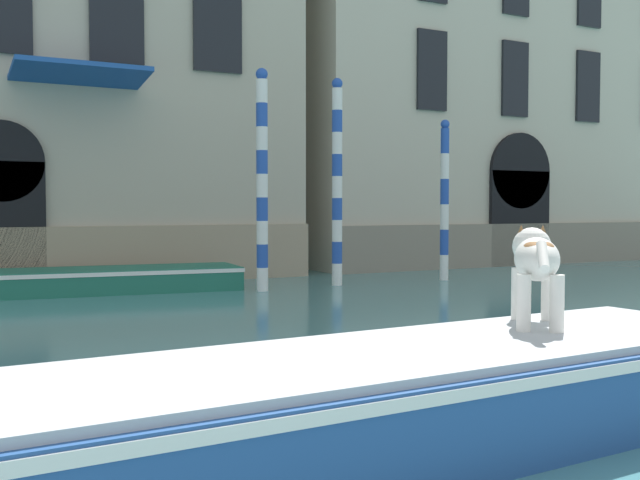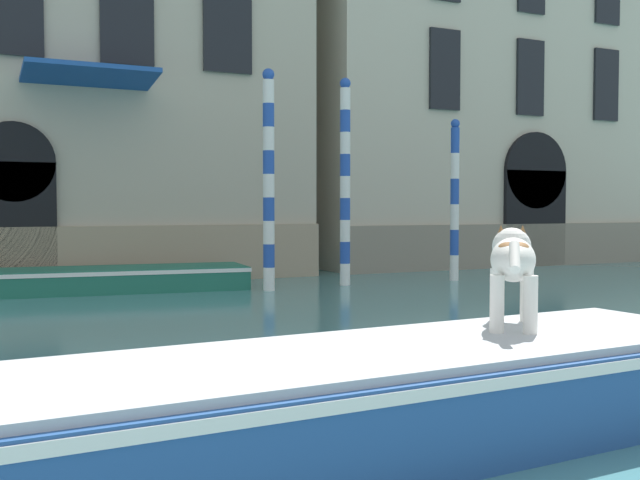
{
  "view_description": "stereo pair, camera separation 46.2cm",
  "coord_description": "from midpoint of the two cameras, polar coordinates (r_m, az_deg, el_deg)",
  "views": [
    {
      "loc": [
        -0.65,
        2.18,
        1.73
      ],
      "look_at": [
        4.96,
        12.73,
        1.2
      ],
      "focal_mm": 42.0,
      "sensor_mm": 36.0,
      "label": 1
    },
    {
      "loc": [
        -0.24,
        1.97,
        1.73
      ],
      "look_at": [
        4.96,
        12.73,
        1.2
      ],
      "focal_mm": 42.0,
      "sensor_mm": 36.0,
      "label": 2
    }
  ],
  "objects": [
    {
      "name": "mooring_pole_0",
      "position": [
        17.86,
        8.74,
        3.07
      ],
      "size": [
        0.21,
        0.21,
        3.78
      ],
      "color": "white",
      "rests_on": "ground_plane"
    },
    {
      "name": "mooring_pole_3",
      "position": [
        16.5,
        0.51,
        4.5
      ],
      "size": [
        0.24,
        0.24,
        4.55
      ],
      "color": "white",
      "rests_on": "ground_plane"
    },
    {
      "name": "boat_foreground",
      "position": [
        5.12,
        -2.61,
        -12.71
      ],
      "size": [
        8.01,
        2.05,
        0.72
      ],
      "rotation": [
        0.0,
        0.0,
        0.04
      ],
      "color": "#234C8C",
      "rests_on": "ground_plane"
    },
    {
      "name": "boat_moored_near_palazzo",
      "position": [
        15.85,
        -19.34,
        -2.94
      ],
      "size": [
        6.94,
        2.33,
        0.48
      ],
      "rotation": [
        0.0,
        0.0,
        -0.11
      ],
      "color": "#1E6651",
      "rests_on": "ground_plane"
    },
    {
      "name": "mooring_pole_1",
      "position": [
        15.42,
        -5.3,
        4.64
      ],
      "size": [
        0.25,
        0.25,
        4.56
      ],
      "color": "white",
      "rests_on": "ground_plane"
    },
    {
      "name": "dog_on_deck",
      "position": [
        6.61,
        14.2,
        -1.49
      ],
      "size": [
        0.89,
        1.06,
        0.85
      ],
      "rotation": [
        0.0,
        0.0,
        0.89
      ],
      "color": "silver",
      "rests_on": "boat_foreground"
    }
  ]
}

